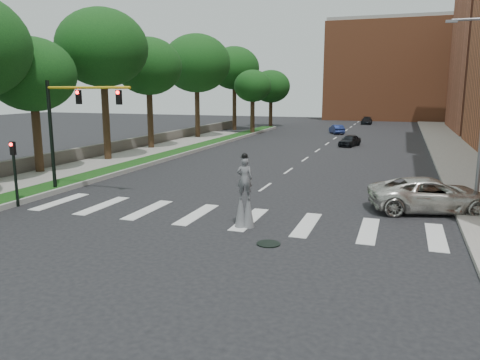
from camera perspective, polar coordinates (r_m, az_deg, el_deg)
ground_plane at (r=20.44m, az=-3.14°, el=-5.23°), size 160.00×160.00×0.00m
grass_median at (r=42.97m, az=-7.30°, el=3.43°), size 2.00×60.00×0.25m
median_curb at (r=42.52m, az=-6.02°, el=3.40°), size 0.20×60.00×0.28m
sidewalk_left at (r=36.15m, az=-18.64°, el=1.47°), size 4.00×60.00×0.18m
sidewalk_right at (r=43.82m, az=25.54°, el=2.54°), size 5.00×90.00×0.18m
stone_wall at (r=47.30m, az=-12.23°, el=4.48°), size 0.50×56.00×1.10m
manhole at (r=17.70m, az=3.49°, el=-7.76°), size 0.90×0.90×0.04m
building_backdrop at (r=96.23m, az=18.64°, el=12.38°), size 26.00×14.00×18.00m
traffic_signal at (r=27.34m, az=-20.22°, el=7.06°), size 5.30×0.23×6.20m
secondary_signal at (r=25.32m, az=-25.78°, el=1.35°), size 0.25×0.21×3.23m
stilt_performer at (r=19.49m, az=0.56°, el=-2.18°), size 0.83×0.60×3.15m
suv_crossing at (r=23.87m, az=22.35°, el=-1.71°), size 6.25×4.02×1.60m
car_near at (r=49.15m, az=13.23°, el=4.71°), size 2.25×3.70×1.18m
car_mid at (r=62.74m, az=11.70°, el=6.08°), size 2.54×3.82×1.19m
car_far at (r=81.27m, az=15.19°, el=7.00°), size 1.68×4.13×1.20m
tree_1 at (r=34.52m, az=-24.00°, el=11.62°), size 5.73×5.73×9.12m
tree_2 at (r=39.19m, az=-16.46°, el=15.16°), size 7.09×7.09×11.91m
tree_3 at (r=46.02m, az=-11.11°, el=13.41°), size 6.32×6.32×10.54m
tree_4 at (r=55.76m, az=-5.32°, el=13.96°), size 7.83×7.83×12.00m
tree_5 at (r=67.05m, az=-0.70°, el=13.46°), size 6.98×6.98×11.61m
tree_6 at (r=60.41m, az=1.55°, el=11.34°), size 4.75×4.75×8.17m
tree_7 at (r=73.30m, az=3.80°, el=11.29°), size 5.84×5.84×8.65m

